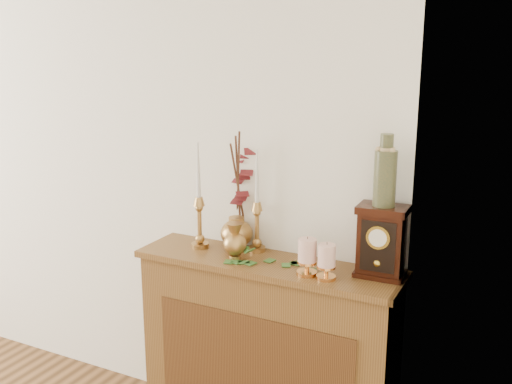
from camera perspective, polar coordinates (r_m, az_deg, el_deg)
The scene contains 10 objects.
console_shelf at distance 2.94m, azimuth 0.99°, elevation -15.60°, with size 1.24×0.34×0.93m.
candlestick_left at distance 2.87m, azimuth -5.42°, elevation -2.09°, with size 0.09×0.09×0.51m.
candlestick_center at distance 2.81m, azimuth 0.09°, elevation -2.54°, with size 0.08×0.08×0.49m.
bud_vase at distance 2.72m, azimuth -2.03°, elevation -4.73°, with size 0.11×0.11×0.17m.
ginger_jar at distance 2.85m, azimuth -1.34°, elevation -0.21°, with size 0.23×0.25×0.58m.
pillar_candle_left at distance 2.55m, azimuth 4.90°, elevation -5.99°, with size 0.09×0.09×0.17m.
pillar_candle_right at distance 2.52m, azimuth 6.74°, elevation -6.44°, with size 0.08×0.08×0.16m.
ivy_garland at distance 2.66m, azimuth 2.41°, elevation -6.80°, with size 0.45×0.19×0.08m.
mantel_clock at distance 2.56m, azimuth 11.85°, elevation -4.69°, with size 0.21×0.15×0.31m.
ceramic_vase at distance 2.49m, azimuth 12.20°, elevation 1.68°, with size 0.09×0.09×0.30m.
Camera 1 is at (2.51, -0.20, 1.89)m, focal length 42.00 mm.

